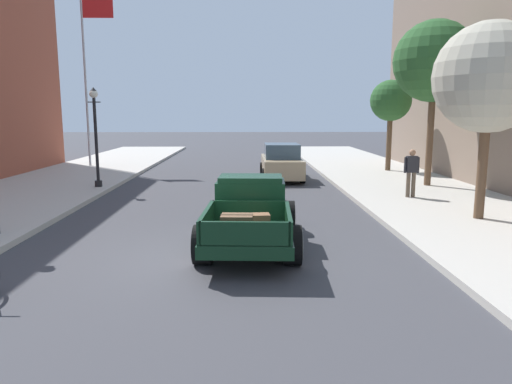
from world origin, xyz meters
TOP-DOWN VIEW (x-y plane):
  - ground_plane at (0.00, 0.00)m, footprint 140.00×140.00m
  - hotrod_truck_dark_green at (0.90, 1.05)m, footprint 2.35×5.00m
  - car_background_tan at (2.43, 11.88)m, footprint 1.89×4.31m
  - pedestrian_sidewalk_right at (6.48, 6.25)m, footprint 0.53×0.22m
  - street_lamp_far at (-5.03, 8.88)m, footprint 0.50×0.32m
  - flagpole at (-7.61, 16.54)m, footprint 1.74×0.16m
  - street_tree_nearest at (7.20, 2.89)m, footprint 2.91×2.91m
  - street_tree_second at (8.12, 8.99)m, footprint 3.14×3.14m
  - street_tree_third at (8.05, 14.08)m, footprint 2.04×2.04m

SIDE VIEW (x-z plane):
  - ground_plane at x=0.00m, z-range 0.00..0.00m
  - hotrod_truck_dark_green at x=0.90m, z-range -0.04..1.54m
  - car_background_tan at x=2.43m, z-range -0.06..1.59m
  - pedestrian_sidewalk_right at x=6.48m, z-range 0.26..1.91m
  - street_lamp_far at x=-5.03m, z-range 0.46..4.31m
  - street_tree_third at x=8.05m, z-range 1.35..5.87m
  - street_tree_nearest at x=7.20m, z-range 1.30..6.53m
  - street_tree_second at x=8.12m, z-range 1.77..8.19m
  - flagpole at x=-7.61m, z-range 1.19..10.35m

